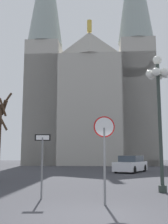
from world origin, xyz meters
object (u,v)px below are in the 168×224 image
object	(u,v)px
one_way_arrow_sign	(42,158)
cathedral	(91,83)
stop_sign	(104,143)
street_lamp	(159,93)
parked_car_near_white	(131,164)

from	to	relation	value
one_way_arrow_sign	cathedral	bearing A→B (deg)	80.51
stop_sign	one_way_arrow_sign	bearing A→B (deg)	146.86
street_lamp	parked_car_near_white	bearing A→B (deg)	81.86
stop_sign	one_way_arrow_sign	xyz separation A→B (m)	(-2.19, 1.43, -0.53)
cathedral	street_lamp	world-z (taller)	cathedral
parked_car_near_white	stop_sign	bearing A→B (deg)	-107.29
one_way_arrow_sign	street_lamp	size ratio (longest dim) A/B	0.39
stop_sign	cathedral	bearing A→B (deg)	84.84
cathedral	one_way_arrow_sign	bearing A→B (deg)	-99.49
cathedral	street_lamp	xyz separation A→B (m)	(0.11, -28.86, -7.96)
one_way_arrow_sign	stop_sign	bearing A→B (deg)	-33.14
stop_sign	parked_car_near_white	distance (m)	16.10
cathedral	one_way_arrow_sign	world-z (taller)	cathedral
one_way_arrow_sign	parked_car_near_white	bearing A→B (deg)	63.41
street_lamp	parked_car_near_white	size ratio (longest dim) A/B	1.32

